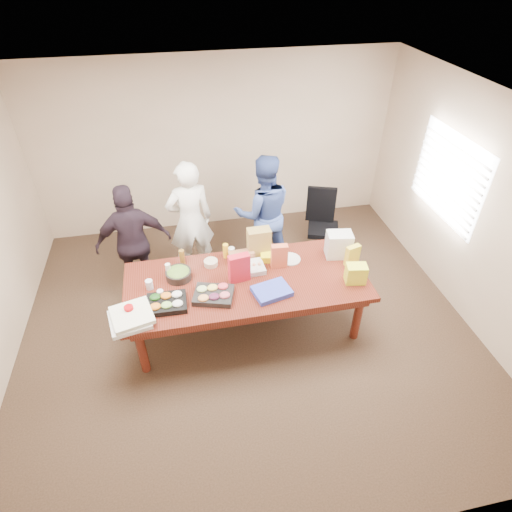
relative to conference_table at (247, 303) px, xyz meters
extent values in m
cube|color=#47301E|center=(0.00, 0.00, -0.39)|extent=(5.50, 5.00, 0.02)
cube|color=white|center=(0.00, 0.00, 2.33)|extent=(5.50, 5.00, 0.02)
cube|color=beige|center=(0.00, 2.50, 0.98)|extent=(5.50, 0.04, 2.70)
cube|color=beige|center=(0.00, -2.50, 0.98)|extent=(5.50, 0.04, 2.70)
cube|color=beige|center=(2.75, 0.00, 0.98)|extent=(0.04, 5.00, 2.70)
cube|color=white|center=(2.72, 0.60, 1.12)|extent=(0.03, 1.40, 1.10)
cube|color=beige|center=(2.68, 0.60, 1.12)|extent=(0.04, 1.36, 1.00)
cube|color=#4C1C0F|center=(0.00, 0.00, 0.00)|extent=(2.80, 1.20, 0.75)
cube|color=black|center=(1.38, 1.23, 0.13)|extent=(0.65, 0.65, 1.01)
imported|color=white|center=(-0.54, 1.23, 0.49)|extent=(0.69, 0.52, 1.72)
imported|color=#384E93|center=(0.47, 1.23, 0.48)|extent=(0.85, 0.68, 1.71)
imported|color=black|center=(-1.29, 0.94, 0.43)|extent=(0.98, 0.50, 1.62)
cube|color=black|center=(-0.92, -0.25, 0.41)|extent=(0.43, 0.34, 0.06)
cube|color=black|center=(-0.41, -0.22, 0.41)|extent=(0.50, 0.44, 0.06)
cube|color=silver|center=(0.06, 0.17, 0.41)|extent=(0.38, 0.29, 0.06)
cylinder|color=black|center=(-0.76, 0.19, 0.42)|extent=(0.31, 0.31, 0.10)
cube|color=#3344C0|center=(0.24, -0.28, 0.41)|extent=(0.46, 0.39, 0.06)
cube|color=red|center=(-0.08, 0.02, 0.55)|extent=(0.25, 0.13, 0.35)
cube|color=yellow|center=(1.30, 0.04, 0.51)|extent=(0.19, 0.12, 0.27)
cube|color=#D35B38|center=(0.43, 0.18, 0.53)|extent=(0.20, 0.10, 0.30)
cylinder|color=white|center=(-0.10, 0.48, 0.44)|extent=(0.09, 0.09, 0.13)
cylinder|color=yellow|center=(-0.17, 0.48, 0.47)|extent=(0.08, 0.08, 0.19)
cylinder|color=brown|center=(-0.70, 0.46, 0.47)|extent=(0.07, 0.07, 0.20)
cylinder|color=white|center=(-0.87, 0.24, 0.47)|extent=(0.07, 0.07, 0.18)
cube|color=yellow|center=(0.37, 0.31, 0.42)|extent=(0.28, 0.19, 0.08)
cube|color=#9C6342|center=(0.01, 0.38, 0.44)|extent=(0.31, 0.16, 0.12)
cube|color=olive|center=(0.24, 0.46, 0.56)|extent=(0.28, 0.17, 0.37)
cylinder|color=#B5080E|center=(-1.30, -0.32, 0.44)|extent=(0.10, 0.10, 0.13)
cylinder|color=white|center=(-0.98, -0.10, 0.42)|extent=(0.08, 0.08, 0.10)
cylinder|color=white|center=(-1.10, 0.07, 0.43)|extent=(0.10, 0.10, 0.11)
cube|color=white|center=(-1.30, -0.41, 0.40)|extent=(0.48, 0.48, 0.05)
cube|color=white|center=(-1.27, -0.39, 0.44)|extent=(0.49, 0.49, 0.05)
cylinder|color=silver|center=(0.60, 0.27, 0.38)|extent=(0.28, 0.28, 0.02)
cylinder|color=silver|center=(0.49, 0.40, 0.38)|extent=(0.28, 0.28, 0.01)
cylinder|color=silver|center=(0.07, 0.36, 0.40)|extent=(0.16, 0.16, 0.05)
cylinder|color=beige|center=(-0.37, 0.36, 0.41)|extent=(0.20, 0.20, 0.07)
cube|color=silver|center=(1.20, 0.24, 0.54)|extent=(0.33, 0.26, 0.32)
cube|color=#EFFC2F|center=(1.22, -0.27, 0.49)|extent=(0.25, 0.20, 0.23)
camera|label=1|loc=(-0.62, -3.63, 3.55)|focal=29.38mm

